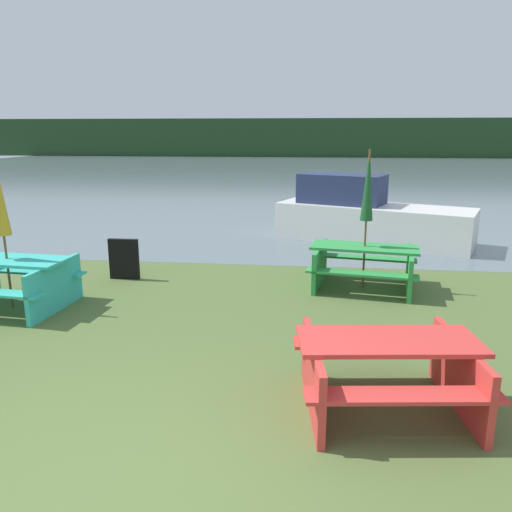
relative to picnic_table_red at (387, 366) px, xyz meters
name	(u,v)px	position (x,y,z in m)	size (l,w,h in m)	color
ground_plane	(97,509)	(-2.24, -1.62, -0.45)	(60.00, 60.00, 0.00)	#516633
water	(291,171)	(-2.24, 30.24, -0.45)	(60.00, 50.00, 0.00)	slate
far_treeline	(300,138)	(-2.24, 50.24, 1.55)	(80.00, 1.60, 4.00)	#1E3D1E
picnic_table_red	(387,366)	(0.00, 0.00, 0.00)	(1.86, 1.57, 0.73)	red
picnic_table_teal	(9,278)	(-5.33, 2.31, 0.02)	(1.91, 1.52, 0.78)	#33B7A8
picnic_table_green	(364,263)	(0.15, 3.95, 0.00)	(2.00, 1.65, 0.74)	green
umbrella_darkgreen	(368,187)	(0.15, 3.95, 1.30)	(0.21, 0.21, 2.37)	brown
boat	(367,216)	(0.59, 7.88, 0.16)	(4.88, 3.15, 1.62)	silver
signboard	(124,259)	(-4.16, 4.00, -0.07)	(0.55, 0.08, 0.75)	black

